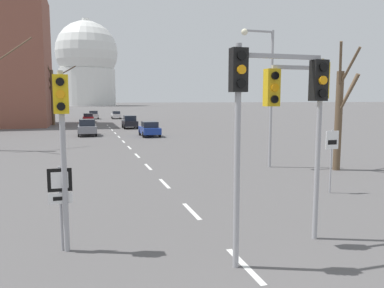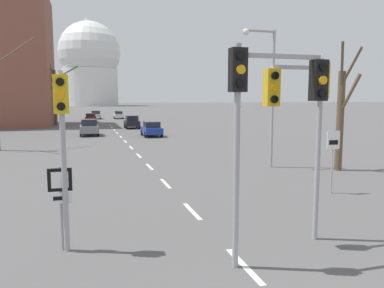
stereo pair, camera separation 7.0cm
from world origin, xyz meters
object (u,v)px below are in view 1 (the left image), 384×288
Objects in this scene: sedan_distant_centre at (88,117)px; sedan_near_left at (150,129)px; route_sign_post at (60,194)px; sedan_mid_centre at (93,115)px; sedan_far_left at (130,122)px; sedan_near_right at (116,115)px; traffic_signal_centre_tall at (267,100)px; sedan_far_right at (87,127)px; traffic_signal_near_right at (303,104)px; traffic_signal_near_left at (62,127)px; speed_limit_sign at (332,150)px; street_lamp_right at (266,84)px.

sedan_near_left is at bearing -78.26° from sedan_distant_centre.
route_sign_post is 0.57× the size of sedan_mid_centre.
sedan_near_right is at bearing 89.06° from sedan_far_left.
sedan_distant_centre is (-5.10, 16.56, -0.10)m from sedan_far_left.
sedan_far_left is (2.00, 42.50, -3.04)m from traffic_signal_centre_tall.
sedan_near_right is at bearing 83.88° from route_sign_post.
sedan_far_right is 1.05× the size of sedan_distant_centre.
route_sign_post is at bearing -91.57° from sedan_distant_centre.
traffic_signal_near_left is at bearing 170.29° from traffic_signal_near_right.
sedan_mid_centre is 34.60m from sedan_far_right.
sedan_near_right is (-3.39, 62.89, -1.04)m from speed_limit_sign.
sedan_near_right is 25.73m from sedan_far_left.
street_lamp_right is at bearing 62.79° from traffic_signal_centre_tall.
sedan_mid_centre is (-1.96, 68.42, -3.08)m from traffic_signal_centre_tall.
traffic_signal_near_left is 0.60× the size of street_lamp_right.
traffic_signal_near_right is at bearing -134.24° from speed_limit_sign.
sedan_near_left is 28.50m from sedan_distant_centre.
traffic_signal_near_right reaches higher than sedan_far_right.
speed_limit_sign is at bearing -84.14° from sedan_far_left.
sedan_near_left is (7.24, 29.07, -2.44)m from traffic_signal_near_left.
traffic_signal_centre_tall is 59.23m from sedan_distant_centre.
speed_limit_sign is 6.82m from street_lamp_right.
sedan_far_right is (-9.42, 28.51, -0.92)m from speed_limit_sign.
sedan_far_left is (3.96, -25.91, 0.03)m from sedan_mid_centre.
route_sign_post is at bearing -96.12° from sedan_near_right.
traffic_signal_near_left is 57.04m from sedan_distant_centre.
sedan_mid_centre is 1.00× the size of sedan_distant_centre.
traffic_signal_near_left is 41.00m from sedan_far_left.
traffic_signal_near_right is 58.29m from sedan_distant_centre.
route_sign_post is 0.56× the size of sedan_near_left.
street_lamp_right is 57.60m from sedan_mid_centre.
street_lamp_right is (10.57, 9.33, 3.26)m from route_sign_post.
traffic_signal_near_left reaches higher than sedan_far_right.
sedan_mid_centre is (-4.66, 37.25, 0.04)m from sedan_near_left.
sedan_distant_centre is at bearing 100.72° from street_lamp_right.
speed_limit_sign reaches higher than sedan_far_right.
traffic_signal_centre_tall reaches higher than sedan_near_left.
speed_limit_sign is at bearing 42.58° from traffic_signal_centre_tall.
traffic_signal_centre_tall is at bearing -137.42° from speed_limit_sign.
street_lamp_right is at bearing -86.48° from sedan_near_right.
speed_limit_sign is 62.99m from sedan_near_right.
route_sign_post reaches higher than sedan_far_right.
sedan_far_left is at bearing 80.80° from traffic_signal_near_left.
sedan_near_left is 1.02× the size of sedan_far_left.
traffic_signal_near_right is at bearing -92.03° from sedan_near_left.
sedan_near_right is (0.80, 67.19, -3.01)m from traffic_signal_near_right.
traffic_signal_near_right reaches higher than sedan_distant_centre.
route_sign_post is 0.57× the size of sedan_distant_centre.
street_lamp_right is at bearing -79.28° from sedan_distant_centre.
traffic_signal_near_right is 11.34m from street_lamp_right.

